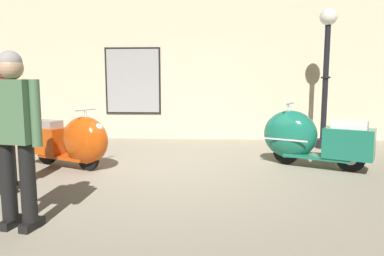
# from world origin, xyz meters

# --- Properties ---
(ground_plane) EXTENTS (60.00, 60.00, 0.00)m
(ground_plane) POSITION_xyz_m (0.00, 0.00, 0.00)
(ground_plane) COLOR gray
(showroom_back_wall) EXTENTS (18.00, 0.24, 3.44)m
(showroom_back_wall) POSITION_xyz_m (-0.01, 3.47, 1.72)
(showroom_back_wall) COLOR beige
(showroom_back_wall) RESTS_ON ground
(scooter_0) EXTENTS (1.59, 1.04, 0.95)m
(scooter_0) POSITION_xyz_m (-1.61, 0.37, 0.43)
(scooter_0) COLOR black
(scooter_0) RESTS_ON ground
(scooter_1) EXTENTS (1.69, 1.20, 1.02)m
(scooter_1) POSITION_xyz_m (2.06, 0.69, 0.46)
(scooter_1) COLOR black
(scooter_1) RESTS_ON ground
(lamppost) EXTENTS (0.34, 0.34, 2.79)m
(lamppost) POSITION_xyz_m (2.83, 2.34, 1.73)
(lamppost) COLOR black
(lamppost) RESTS_ON ground
(visitor_0) EXTENTS (0.54, 0.31, 1.61)m
(visitor_0) POSITION_xyz_m (-1.20, -1.90, 0.93)
(visitor_0) COLOR black
(visitor_0) RESTS_ON ground
(visitor_1) EXTENTS (0.30, 0.55, 1.64)m
(visitor_1) POSITION_xyz_m (-1.97, -0.82, 0.95)
(visitor_1) COLOR black
(visitor_1) RESTS_ON ground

